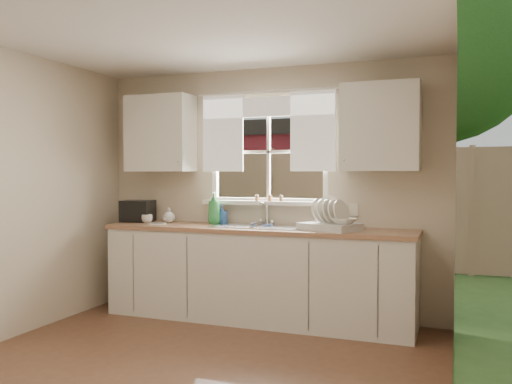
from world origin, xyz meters
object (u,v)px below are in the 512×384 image
at_px(dish_rack, 330,222).
at_px(cup, 147,219).
at_px(soap_bottle_a, 214,208).
at_px(black_appliance, 138,211).

height_order(dish_rack, cup, dish_rack).
xyz_separation_m(dish_rack, soap_bottle_a, (-1.24, 0.16, 0.09)).
xyz_separation_m(dish_rack, cup, (-1.94, 0.01, -0.03)).
bearing_deg(dish_rack, black_appliance, 176.70).
xyz_separation_m(soap_bottle_a, cup, (-0.70, -0.14, -0.12)).
xyz_separation_m(cup, black_appliance, (-0.18, 0.11, 0.07)).
height_order(soap_bottle_a, cup, soap_bottle_a).
bearing_deg(dish_rack, cup, 179.57).
bearing_deg(cup, black_appliance, 135.08).
bearing_deg(dish_rack, soap_bottle_a, 172.77).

